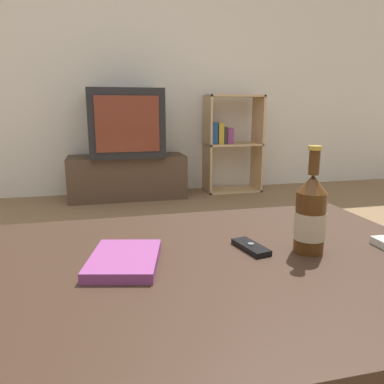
% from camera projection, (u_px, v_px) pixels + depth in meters
% --- Properties ---
extents(back_wall, '(8.00, 0.05, 2.60)m').
position_uv_depth(back_wall, '(114.00, 59.00, 3.56)').
color(back_wall, silver).
rests_on(back_wall, ground_plane).
extents(coffee_table, '(1.35, 0.84, 0.49)m').
position_uv_depth(coffee_table, '(178.00, 288.00, 0.88)').
color(coffee_table, '#332116').
rests_on(coffee_table, ground_plane).
extents(tv_stand, '(1.08, 0.40, 0.40)m').
position_uv_depth(tv_stand, '(128.00, 177.00, 3.55)').
color(tv_stand, '#4C3828').
rests_on(tv_stand, ground_plane).
extents(television, '(0.66, 0.54, 0.61)m').
position_uv_depth(television, '(125.00, 123.00, 3.44)').
color(television, black).
rests_on(television, tv_stand).
extents(bookshelf, '(0.56, 0.30, 0.97)m').
position_uv_depth(bookshelf, '(229.00, 141.00, 3.78)').
color(bookshelf, tan).
rests_on(bookshelf, ground_plane).
extents(beer_bottle, '(0.08, 0.08, 0.27)m').
position_uv_depth(beer_bottle, '(310.00, 215.00, 0.93)').
color(beer_bottle, '#47280F').
rests_on(beer_bottle, coffee_table).
extents(cell_phone, '(0.07, 0.13, 0.02)m').
position_uv_depth(cell_phone, '(251.00, 247.00, 0.96)').
color(cell_phone, black).
rests_on(cell_phone, coffee_table).
extents(table_book, '(0.20, 0.24, 0.02)m').
position_uv_depth(table_book, '(124.00, 260.00, 0.86)').
color(table_book, '#7F3875').
rests_on(table_book, coffee_table).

